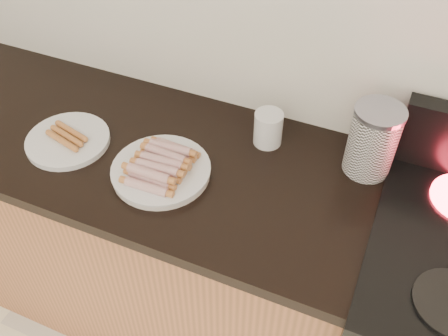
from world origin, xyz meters
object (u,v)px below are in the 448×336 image
at_px(side_plate, 68,140).
at_px(mug, 268,128).
at_px(main_plate, 161,172).
at_px(canister, 373,140).

bearing_deg(side_plate, mug, 23.49).
distance_m(side_plate, mug, 0.61).
distance_m(main_plate, side_plate, 0.32).
height_order(canister, mug, canister).
relative_size(canister, mug, 1.98).
bearing_deg(mug, main_plate, -133.11).
bearing_deg(main_plate, mug, 46.89).
relative_size(main_plate, mug, 2.60).
relative_size(main_plate, canister, 1.31).
xyz_separation_m(main_plate, mug, (0.23, 0.25, 0.04)).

